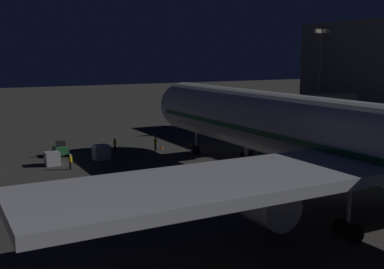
% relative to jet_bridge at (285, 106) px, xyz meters
% --- Properties ---
extents(ground_plane, '(320.00, 320.00, 0.00)m').
position_rel_jet_bridge_xyz_m(ground_plane, '(10.97, 12.98, -5.93)').
color(ground_plane, '#383533').
extents(jet_bridge, '(20.21, 3.40, 7.47)m').
position_rel_jet_bridge_xyz_m(jet_bridge, '(0.00, 0.00, 0.00)').
color(jet_bridge, '#9E9E99').
rests_on(jet_bridge, ground_plane).
extents(apron_floodlight_mast, '(2.90, 0.50, 16.42)m').
position_rel_jet_bridge_xyz_m(apron_floodlight_mast, '(-14.53, -9.25, 3.69)').
color(apron_floodlight_mast, '#59595E').
rests_on(apron_floodlight_mast, ground_plane).
extents(pushback_tug, '(1.86, 2.33, 1.95)m').
position_rel_jet_bridge_xyz_m(pushback_tug, '(26.20, -11.08, -5.15)').
color(pushback_tug, '#287038').
rests_on(pushback_tug, ground_plane).
extents(baggage_container_near_belt, '(1.85, 1.81, 1.69)m').
position_rel_jet_bridge_xyz_m(baggage_container_near_belt, '(22.24, -7.00, -5.09)').
color(baggage_container_near_belt, '#B7BABF').
rests_on(baggage_container_near_belt, ground_plane).
extents(baggage_container_mid_row, '(1.59, 1.53, 1.54)m').
position_rel_jet_bridge_xyz_m(baggage_container_mid_row, '(28.18, -6.45, -5.16)').
color(baggage_container_mid_row, '#B7BABF').
rests_on(baggage_container_mid_row, ground_plane).
extents(ground_crew_near_nose_gear, '(0.40, 0.40, 1.74)m').
position_rel_jet_bridge_xyz_m(ground_crew_near_nose_gear, '(26.88, -3.40, -4.97)').
color(ground_crew_near_nose_gear, black).
rests_on(ground_crew_near_nose_gear, ground_plane).
extents(ground_crew_by_belt_loader, '(0.40, 0.40, 1.84)m').
position_rel_jet_bridge_xyz_m(ground_crew_by_belt_loader, '(19.41, -10.19, -4.91)').
color(ground_crew_by_belt_loader, black).
rests_on(ground_crew_by_belt_loader, ground_plane).
extents(ground_crew_marshaller_fwd, '(0.40, 0.40, 1.83)m').
position_rel_jet_bridge_xyz_m(ground_crew_marshaller_fwd, '(14.45, -8.42, -4.92)').
color(ground_crew_marshaller_fwd, black).
rests_on(ground_crew_marshaller_fwd, ground_plane).
extents(traffic_cone_nose_port, '(0.36, 0.36, 0.55)m').
position_rel_jet_bridge_xyz_m(traffic_cone_nose_port, '(8.77, -9.20, -5.65)').
color(traffic_cone_nose_port, orange).
rests_on(traffic_cone_nose_port, ground_plane).
extents(traffic_cone_nose_starboard, '(0.36, 0.36, 0.55)m').
position_rel_jet_bridge_xyz_m(traffic_cone_nose_starboard, '(13.17, -9.20, -5.65)').
color(traffic_cone_nose_starboard, orange).
rests_on(traffic_cone_nose_starboard, ground_plane).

